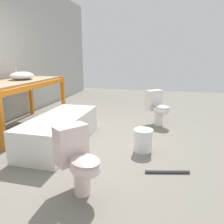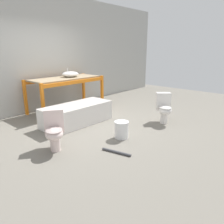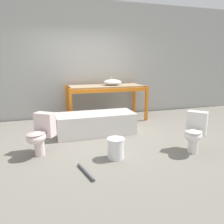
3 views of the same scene
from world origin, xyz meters
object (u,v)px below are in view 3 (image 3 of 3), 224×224
Objects in this scene: sink_basin at (112,82)px; toilet_far at (41,133)px; bathtub_main at (96,122)px; bucket_white at (116,148)px; toilet_near at (195,131)px.

sink_basin reaches higher than toilet_far.
bathtub_main is 4.95× the size of bucket_white.
bathtub_main is 1.33m from bucket_white.
sink_basin is at bearing 56.99° from bathtub_main.
toilet_near and toilet_far have the same top height.
toilet_near is 2.67m from toilet_far.
sink_basin is at bearing 74.08° from bucket_white.
toilet_near is at bearing 21.06° from toilet_far.
toilet_near is 1.00× the size of toilet_far.
toilet_near is (1.44, -1.47, 0.11)m from bathtub_main.
toilet_far is at bearing -145.53° from bathtub_main.
bathtub_main is at bearing 70.61° from toilet_far.
bathtub_main is at bearing -177.76° from toilet_near.
toilet_far is 2.05× the size of bucket_white.
sink_basin reaches higher than bathtub_main.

